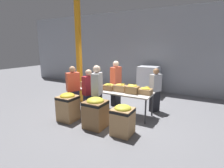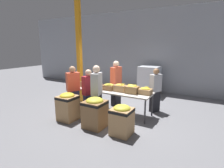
{
  "view_description": "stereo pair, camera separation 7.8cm",
  "coord_description": "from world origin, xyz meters",
  "px_view_note": "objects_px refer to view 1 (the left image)",
  "views": [
    {
      "loc": [
        2.71,
        -5.05,
        2.26
      ],
      "look_at": [
        -0.18,
        0.2,
        0.96
      ],
      "focal_mm": 28.0,
      "sensor_mm": 36.0,
      "label": 1
    },
    {
      "loc": [
        2.78,
        -5.01,
        2.26
      ],
      "look_at": [
        -0.18,
        0.2,
        0.96
      ],
      "focal_mm": 28.0,
      "sensor_mm": 36.0,
      "label": 2
    }
  ],
  "objects_px": {
    "banana_box_1": "(96,85)",
    "support_pillar": "(79,53)",
    "banana_box_0": "(86,84)",
    "volunteer_1": "(97,93)",
    "donation_bin_2": "(123,119)",
    "volunteer_4": "(116,84)",
    "volunteer_0": "(73,90)",
    "sorting_table": "(114,92)",
    "banana_box_2": "(109,87)",
    "banana_box_4": "(132,89)",
    "volunteer_3": "(89,93)",
    "banana_box_5": "(146,91)",
    "volunteer_2": "(155,90)",
    "pallet_stack_0": "(148,81)",
    "donation_bin_1": "(96,112)",
    "banana_box_3": "(120,87)",
    "donation_bin_0": "(68,106)"
  },
  "relations": [
    {
      "from": "donation_bin_2",
      "to": "volunteer_4",
      "type": "bearing_deg",
      "value": 122.02
    },
    {
      "from": "banana_box_0",
      "to": "volunteer_1",
      "type": "relative_size",
      "value": 0.22
    },
    {
      "from": "banana_box_2",
      "to": "donation_bin_2",
      "type": "relative_size",
      "value": 0.48
    },
    {
      "from": "banana_box_0",
      "to": "donation_bin_0",
      "type": "bearing_deg",
      "value": -81.68
    },
    {
      "from": "banana_box_0",
      "to": "banana_box_3",
      "type": "relative_size",
      "value": 1.0
    },
    {
      "from": "banana_box_3",
      "to": "volunteer_1",
      "type": "relative_size",
      "value": 0.22
    },
    {
      "from": "banana_box_1",
      "to": "support_pillar",
      "type": "height_order",
      "value": "support_pillar"
    },
    {
      "from": "banana_box_5",
      "to": "sorting_table",
      "type": "bearing_deg",
      "value": -176.09
    },
    {
      "from": "banana_box_2",
      "to": "volunteer_3",
      "type": "distance_m",
      "value": 0.74
    },
    {
      "from": "volunteer_2",
      "to": "support_pillar",
      "type": "height_order",
      "value": "support_pillar"
    },
    {
      "from": "sorting_table",
      "to": "banana_box_2",
      "type": "relative_size",
      "value": 6.82
    },
    {
      "from": "volunteer_0",
      "to": "donation_bin_2",
      "type": "distance_m",
      "value": 2.28
    },
    {
      "from": "volunteer_1",
      "to": "volunteer_4",
      "type": "height_order",
      "value": "volunteer_4"
    },
    {
      "from": "volunteer_1",
      "to": "donation_bin_2",
      "type": "height_order",
      "value": "volunteer_1"
    },
    {
      "from": "donation_bin_0",
      "to": "donation_bin_2",
      "type": "relative_size",
      "value": 1.09
    },
    {
      "from": "sorting_table",
      "to": "volunteer_1",
      "type": "height_order",
      "value": "volunteer_1"
    },
    {
      "from": "banana_box_3",
      "to": "banana_box_5",
      "type": "height_order",
      "value": "banana_box_3"
    },
    {
      "from": "banana_box_4",
      "to": "support_pillar",
      "type": "xyz_separation_m",
      "value": [
        -2.5,
        0.49,
        1.07
      ]
    },
    {
      "from": "sorting_table",
      "to": "banana_box_2",
      "type": "xyz_separation_m",
      "value": [
        -0.18,
        -0.01,
        0.16
      ]
    },
    {
      "from": "banana_box_4",
      "to": "volunteer_3",
      "type": "xyz_separation_m",
      "value": [
        -1.25,
        -0.6,
        -0.17
      ]
    },
    {
      "from": "banana_box_5",
      "to": "volunteer_4",
      "type": "xyz_separation_m",
      "value": [
        -1.4,
        0.67,
        -0.05
      ]
    },
    {
      "from": "banana_box_2",
      "to": "volunteer_2",
      "type": "height_order",
      "value": "volunteer_2"
    },
    {
      "from": "banana_box_3",
      "to": "sorting_table",
      "type": "bearing_deg",
      "value": 177.81
    },
    {
      "from": "donation_bin_1",
      "to": "sorting_table",
      "type": "bearing_deg",
      "value": 93.67
    },
    {
      "from": "volunteer_3",
      "to": "volunteer_1",
      "type": "bearing_deg",
      "value": -91.08
    },
    {
      "from": "volunteer_2",
      "to": "pallet_stack_0",
      "type": "bearing_deg",
      "value": -130.29
    },
    {
      "from": "volunteer_1",
      "to": "volunteer_2",
      "type": "height_order",
      "value": "volunteer_1"
    },
    {
      "from": "volunteer_0",
      "to": "donation_bin_2",
      "type": "bearing_deg",
      "value": -76.22
    },
    {
      "from": "banana_box_1",
      "to": "banana_box_4",
      "type": "bearing_deg",
      "value": 1.05
    },
    {
      "from": "volunteer_0",
      "to": "donation_bin_2",
      "type": "xyz_separation_m",
      "value": [
        2.17,
        -0.61,
        -0.37
      ]
    },
    {
      "from": "banana_box_2",
      "to": "donation_bin_0",
      "type": "relative_size",
      "value": 0.44
    },
    {
      "from": "volunteer_2",
      "to": "support_pillar",
      "type": "xyz_separation_m",
      "value": [
        -3.02,
        -0.35,
        1.24
      ]
    },
    {
      "from": "banana_box_0",
      "to": "donation_bin_1",
      "type": "height_order",
      "value": "banana_box_0"
    },
    {
      "from": "support_pillar",
      "to": "banana_box_2",
      "type": "bearing_deg",
      "value": -16.07
    },
    {
      "from": "volunteer_4",
      "to": "donation_bin_1",
      "type": "distance_m",
      "value": 2.05
    },
    {
      "from": "banana_box_4",
      "to": "support_pillar",
      "type": "bearing_deg",
      "value": 168.99
    },
    {
      "from": "banana_box_1",
      "to": "volunteer_3",
      "type": "distance_m",
      "value": 0.61
    },
    {
      "from": "sorting_table",
      "to": "banana_box_5",
      "type": "bearing_deg",
      "value": 3.91
    },
    {
      "from": "banana_box_5",
      "to": "donation_bin_2",
      "type": "height_order",
      "value": "banana_box_5"
    },
    {
      "from": "banana_box_0",
      "to": "volunteer_3",
      "type": "relative_size",
      "value": 0.25
    },
    {
      "from": "volunteer_2",
      "to": "pallet_stack_0",
      "type": "distance_m",
      "value": 2.21
    },
    {
      "from": "volunteer_3",
      "to": "banana_box_4",
      "type": "bearing_deg",
      "value": -47.49
    },
    {
      "from": "volunteer_0",
      "to": "volunteer_4",
      "type": "relative_size",
      "value": 0.93
    },
    {
      "from": "banana_box_5",
      "to": "volunteer_0",
      "type": "height_order",
      "value": "volunteer_0"
    },
    {
      "from": "banana_box_2",
      "to": "volunteer_1",
      "type": "relative_size",
      "value": 0.22
    },
    {
      "from": "banana_box_3",
      "to": "volunteer_4",
      "type": "relative_size",
      "value": 0.22
    },
    {
      "from": "banana_box_1",
      "to": "banana_box_4",
      "type": "relative_size",
      "value": 1.0
    },
    {
      "from": "volunteer_4",
      "to": "banana_box_4",
      "type": "bearing_deg",
      "value": 58.18
    },
    {
      "from": "volunteer_4",
      "to": "support_pillar",
      "type": "height_order",
      "value": "support_pillar"
    },
    {
      "from": "support_pillar",
      "to": "volunteer_4",
      "type": "bearing_deg",
      "value": 10.73
    }
  ]
}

